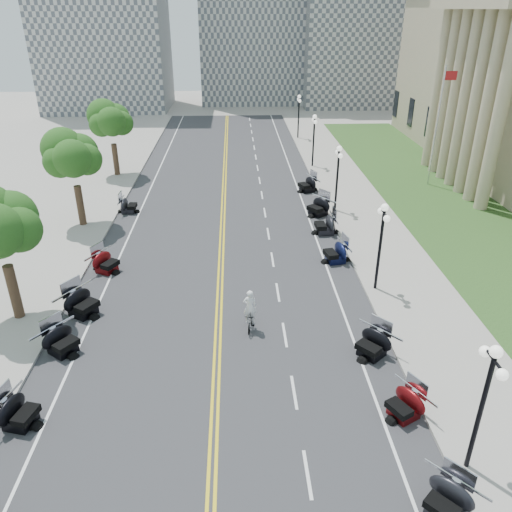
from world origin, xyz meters
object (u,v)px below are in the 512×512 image
object	(u,v)px
flagpole	(436,128)
cyclist_rider	(250,296)
motorcycle_n_3	(447,499)
bicycle	(250,320)

from	to	relation	value
flagpole	cyclist_rider	world-z (taller)	flagpole
flagpole	cyclist_rider	xyz separation A→B (m)	(-16.44, -21.41, -3.14)
cyclist_rider	flagpole	bearing A→B (deg)	-127.53
flagpole	motorcycle_n_3	size ratio (longest dim) A/B	5.38
flagpole	motorcycle_n_3	bearing A→B (deg)	-108.81
flagpole	cyclist_rider	size ratio (longest dim) A/B	5.56
flagpole	motorcycle_n_3	distance (m)	33.68
bicycle	cyclist_rider	xyz separation A→B (m)	(0.00, 0.00, 1.38)
bicycle	cyclist_rider	bearing A→B (deg)	0.00
flagpole	cyclist_rider	distance (m)	27.18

